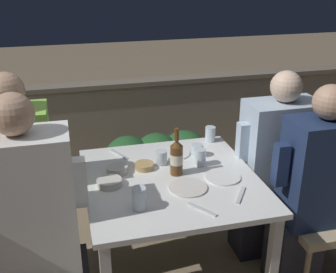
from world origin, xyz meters
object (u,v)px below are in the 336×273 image
Objects in this scene: beer_bottle at (177,157)px; person_blue_shirt at (273,167)px; person_navy_jumper at (312,191)px; potted_plant at (294,152)px; chair_right_far at (299,177)px; person_white_polo at (36,226)px; person_green_blouse at (27,190)px.

person_blue_shirt is at bearing 10.22° from beer_bottle.
person_blue_shirt is (-0.07, 0.34, -0.01)m from person_navy_jumper.
person_navy_jumper is 4.51× the size of beer_bottle.
potted_plant is at bearing 46.44° from person_blue_shirt.
person_navy_jumper is at bearing -78.79° from person_blue_shirt.
chair_right_far is at bearing 7.90° from beer_bottle.
beer_bottle is at bearing 163.47° from person_navy_jumper.
person_white_polo is 1.69m from chair_right_far.
person_white_polo is 1.07× the size of person_navy_jumper.
person_navy_jumper is 0.38m from chair_right_far.
person_blue_shirt is at bearing 0.60° from person_green_blouse.
beer_bottle is at bearing -169.78° from person_blue_shirt.
chair_right_far is (0.13, 0.34, -0.11)m from person_navy_jumper.
chair_right_far is 0.94m from beer_bottle.
person_green_blouse is 1.71m from chair_right_far.
person_white_polo is 0.82m from beer_bottle.
person_white_polo reaches higher than potted_plant.
person_blue_shirt is 0.65m from potted_plant.
chair_right_far reaches higher than potted_plant.
person_navy_jumper reaches higher than beer_bottle.
person_green_blouse is 1.08× the size of person_blue_shirt.
beer_bottle reaches higher than potted_plant.
person_blue_shirt is 0.71m from beer_bottle.
person_green_blouse is at bearing 172.70° from beer_bottle.
person_white_polo is at bearing -167.39° from chair_right_far.
chair_right_far is 0.23m from person_blue_shirt.
person_navy_jumper is at bearing -114.70° from potted_plant.
person_green_blouse is at bearing -179.47° from chair_right_far.
person_white_polo reaches higher than person_navy_jumper.
person_white_polo reaches higher than beer_bottle.
person_white_polo is at bearing -156.26° from potted_plant.
potted_plant is (1.87, 0.82, -0.20)m from person_white_polo.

